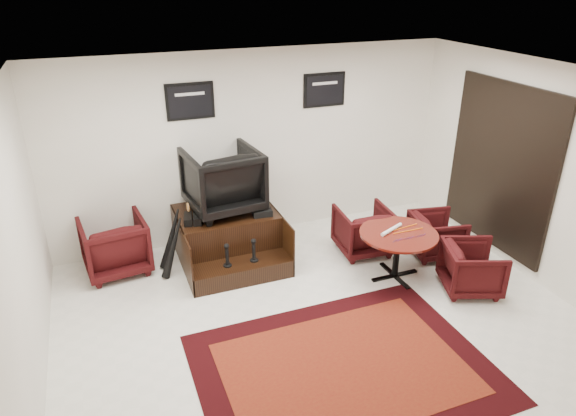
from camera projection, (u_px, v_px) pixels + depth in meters
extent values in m
plane|color=silver|center=(323.00, 321.00, 6.04)|extent=(6.00, 6.00, 0.00)
cube|color=silver|center=(254.00, 146.00, 7.56)|extent=(6.00, 0.02, 2.80)
cube|color=silver|center=(490.00, 369.00, 3.34)|extent=(6.00, 0.02, 2.80)
cube|color=silver|center=(15.00, 268.00, 4.46)|extent=(0.02, 5.00, 2.80)
cube|color=silver|center=(543.00, 177.00, 6.44)|extent=(0.02, 5.00, 2.80)
cube|color=white|center=(331.00, 81.00, 4.86)|extent=(6.00, 5.00, 0.02)
cube|color=black|center=(500.00, 167.00, 7.06)|extent=(0.05, 1.90, 2.30)
cube|color=black|center=(500.00, 167.00, 7.06)|extent=(0.02, 1.72, 2.12)
cube|color=black|center=(500.00, 167.00, 7.06)|extent=(0.03, 0.05, 2.12)
cube|color=black|center=(190.00, 101.00, 6.93)|extent=(0.66, 0.03, 0.50)
cube|color=black|center=(190.00, 101.00, 6.92)|extent=(0.58, 0.01, 0.42)
cube|color=silver|center=(190.00, 94.00, 6.87)|extent=(0.40, 0.00, 0.04)
cube|color=black|center=(324.00, 90.00, 7.59)|extent=(0.66, 0.03, 0.50)
cube|color=black|center=(325.00, 90.00, 7.58)|extent=(0.58, 0.01, 0.42)
cube|color=silver|center=(325.00, 83.00, 7.53)|extent=(0.40, 0.00, 0.04)
cube|color=black|center=(344.00, 368.00, 5.32)|extent=(2.99, 2.24, 0.01)
cube|color=#63140E|center=(344.00, 368.00, 5.32)|extent=(2.46, 1.71, 0.01)
cube|color=black|center=(227.00, 233.00, 7.31)|extent=(1.36, 1.01, 0.71)
cube|color=black|center=(241.00, 271.00, 6.81)|extent=(1.36, 0.40, 0.25)
cube|color=black|center=(182.00, 248.00, 6.91)|extent=(0.02, 1.41, 0.71)
cube|color=black|center=(276.00, 231.00, 7.36)|extent=(0.02, 1.41, 0.71)
cylinder|color=black|center=(228.00, 265.00, 6.69)|extent=(0.11, 0.11, 0.02)
cylinder|color=black|center=(227.00, 257.00, 6.63)|extent=(0.04, 0.04, 0.24)
sphere|color=black|center=(226.00, 246.00, 6.57)|extent=(0.07, 0.07, 0.07)
cylinder|color=black|center=(254.00, 260.00, 6.81)|extent=(0.11, 0.11, 0.02)
cylinder|color=black|center=(254.00, 252.00, 6.75)|extent=(0.04, 0.04, 0.24)
sphere|color=black|center=(254.00, 241.00, 6.69)|extent=(0.07, 0.07, 0.07)
imported|color=black|center=(223.00, 177.00, 6.99)|extent=(1.04, 0.98, 0.98)
cube|color=black|center=(188.00, 219.00, 6.80)|extent=(0.16, 0.30, 0.11)
cube|color=black|center=(197.00, 218.00, 6.82)|extent=(0.16, 0.30, 0.11)
cube|color=black|center=(262.00, 212.00, 7.01)|extent=(0.28, 0.21, 0.09)
imported|color=black|center=(115.00, 243.00, 6.90)|extent=(0.90, 0.86, 0.84)
cylinder|color=#3E0D08|center=(399.00, 234.00, 6.66)|extent=(1.02, 1.02, 0.03)
cylinder|color=black|center=(397.00, 255.00, 6.79)|extent=(0.08, 0.08, 0.60)
cube|color=black|center=(394.00, 275.00, 6.92)|extent=(0.68, 0.06, 0.03)
cube|color=black|center=(394.00, 275.00, 6.92)|extent=(0.06, 0.68, 0.03)
imported|color=black|center=(363.00, 228.00, 7.40)|extent=(0.79, 0.75, 0.75)
imported|color=black|center=(437.00, 233.00, 7.33)|extent=(0.74, 0.77, 0.68)
imported|color=black|center=(472.00, 266.00, 6.50)|extent=(0.84, 0.86, 0.70)
cylinder|color=silver|center=(392.00, 229.00, 6.68)|extent=(0.40, 0.22, 0.05)
cylinder|color=orange|center=(408.00, 231.00, 6.69)|extent=(0.45, 0.01, 0.01)
cylinder|color=orange|center=(404.00, 228.00, 6.77)|extent=(0.45, 0.07, 0.01)
cylinder|color=#4C1933|center=(395.00, 241.00, 6.45)|extent=(0.09, 0.05, 0.01)
cylinder|color=#4C1933|center=(399.00, 240.00, 6.47)|extent=(0.09, 0.05, 0.01)
cylinder|color=#4C1933|center=(403.00, 239.00, 6.49)|extent=(0.09, 0.05, 0.01)
cylinder|color=#4C1933|center=(407.00, 238.00, 6.51)|extent=(0.09, 0.05, 0.01)
cylinder|color=#4C1933|center=(411.00, 237.00, 6.53)|extent=(0.09, 0.05, 0.01)
cylinder|color=#4C1933|center=(415.00, 237.00, 6.55)|extent=(0.09, 0.05, 0.01)
cylinder|color=#4C1933|center=(419.00, 236.00, 6.57)|extent=(0.09, 0.05, 0.01)
cylinder|color=#4C1933|center=(423.00, 235.00, 6.58)|extent=(0.09, 0.05, 0.01)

